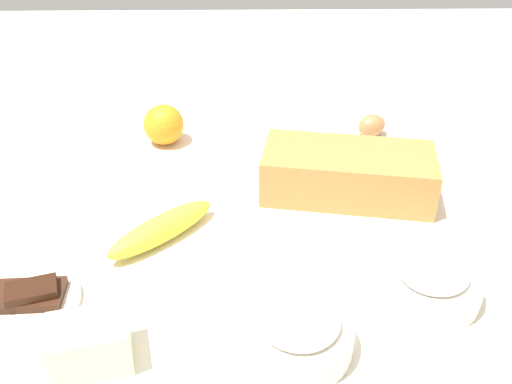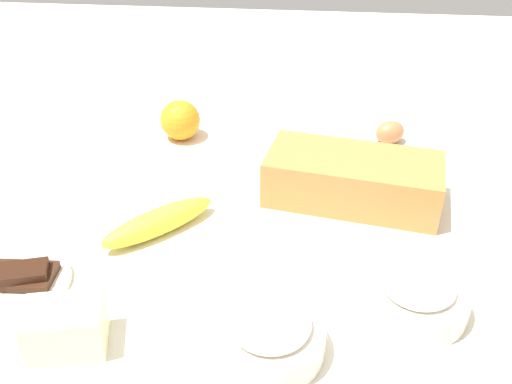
# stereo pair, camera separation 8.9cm
# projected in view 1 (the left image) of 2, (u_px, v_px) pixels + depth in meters

# --- Properties ---
(ground_plane) EXTENTS (2.40, 2.40, 0.02)m
(ground_plane) POSITION_uv_depth(u_px,v_px,m) (256.00, 218.00, 0.92)
(ground_plane) COLOR silver
(loaf_pan) EXTENTS (0.30, 0.18, 0.08)m
(loaf_pan) POSITION_uv_depth(u_px,v_px,m) (348.00, 172.00, 0.94)
(loaf_pan) COLOR #B77A3D
(loaf_pan) RESTS_ON ground_plane
(flour_bowl) EXTENTS (0.13, 0.13, 0.06)m
(flour_bowl) POSITION_uv_depth(u_px,v_px,m) (299.00, 331.00, 0.66)
(flour_bowl) COLOR silver
(flour_bowl) RESTS_ON ground_plane
(sugar_bowl) EXTENTS (0.13, 0.13, 0.06)m
(sugar_bowl) POSITION_uv_depth(u_px,v_px,m) (431.00, 281.00, 0.73)
(sugar_bowl) COLOR silver
(sugar_bowl) RESTS_ON ground_plane
(banana) EXTENTS (0.17, 0.16, 0.04)m
(banana) POSITION_uv_depth(u_px,v_px,m) (162.00, 228.00, 0.84)
(banana) COLOR yellow
(banana) RESTS_ON ground_plane
(orange_fruit) EXTENTS (0.08, 0.08, 0.08)m
(orange_fruit) POSITION_uv_depth(u_px,v_px,m) (164.00, 125.00, 1.09)
(orange_fruit) COLOR orange
(orange_fruit) RESTS_ON ground_plane
(butter_block) EXTENTS (0.10, 0.08, 0.06)m
(butter_block) POSITION_uv_depth(u_px,v_px,m) (90.00, 344.00, 0.64)
(butter_block) COLOR #F4EDB2
(butter_block) RESTS_ON ground_plane
(egg_near_butter) EXTENTS (0.07, 0.07, 0.05)m
(egg_near_butter) POSITION_uv_depth(u_px,v_px,m) (372.00, 126.00, 1.12)
(egg_near_butter) COLOR #A77044
(egg_near_butter) RESTS_ON ground_plane
(chocolate_plate) EXTENTS (0.13, 0.13, 0.03)m
(chocolate_plate) POSITION_uv_depth(u_px,v_px,m) (30.00, 299.00, 0.73)
(chocolate_plate) COLOR silver
(chocolate_plate) RESTS_ON ground_plane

